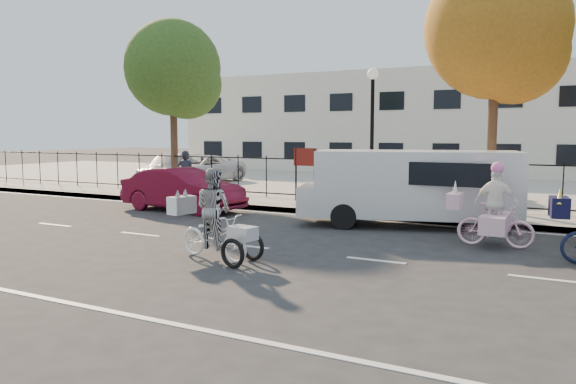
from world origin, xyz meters
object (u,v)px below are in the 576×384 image
Objects in this scene: unicorn_bike at (494,216)px; lot_car_c at (386,177)px; zebra_trike at (214,224)px; white_van at (412,185)px; lamppost at (372,112)px; lot_car_b at (201,169)px; lot_car_a at (170,168)px; red_sedan at (183,190)px; pedestrian at (185,175)px; lot_car_d at (470,180)px.

unicorn_bike reaches higher than lot_car_c.
zebra_trike is 0.35× the size of white_van.
lamppost is 6.61m from unicorn_bike.
white_van reaches higher than lot_car_b.
lot_car_c is (-0.57, 3.33, -2.30)m from lamppost.
unicorn_bike is 0.31× the size of white_van.
lot_car_a is (-10.77, 11.69, 0.11)m from zebra_trike.
lot_car_b is (-9.81, 4.16, -2.33)m from lamppost.
unicorn_bike is 9.12m from lot_car_c.
zebra_trike is at bearing -133.77° from red_sedan.
pedestrian is (-1.14, 1.60, 0.32)m from red_sedan.
lamppost is 1.05× the size of red_sedan.
zebra_trike is 1.24× the size of pedestrian.
lot_car_d is (3.13, -0.51, 0.02)m from lot_car_c.
zebra_trike reaches higher than lot_car_b.
pedestrian is at bearing -63.05° from lot_car_a.
red_sedan is (-4.83, 5.15, -0.01)m from zebra_trike.
lot_car_a is (-4.79, 4.95, -0.20)m from pedestrian.
lot_car_a is 1.45m from lot_car_b.
lot_car_c is (-0.22, 11.48, 0.12)m from zebra_trike.
white_van reaches higher than red_sedan.
white_van is (-2.31, 1.87, 0.42)m from unicorn_bike.
lot_car_d reaches higher than lot_car_a.
lamppost reaches higher than lot_car_a.
lot_car_b is (-4.62, 7.16, 0.11)m from red_sedan.
lot_car_c is 3.17m from lot_car_d.
pedestrian is 7.46m from lot_car_c.
lot_car_a is at bearing -179.53° from lot_car_d.
white_van is 7.22m from red_sedan.
lot_car_b is (1.31, 0.61, -0.02)m from lot_car_a.
zebra_trike is at bearing -128.39° from white_van.
lot_car_d is (8.89, 4.22, -0.16)m from pedestrian.
lot_car_a is at bearing 45.24° from red_sedan.
white_van reaches higher than lot_car_d.
lamppost is 2.34× the size of unicorn_bike.
pedestrian is at bearing -48.45° from lot_car_b.
lot_car_b is 1.13× the size of lot_car_c.
lot_car_b is 9.27m from lot_car_c.
red_sedan is 1.02× the size of lot_car_c.
white_van is at bearing -92.49° from lot_car_d.
white_van reaches higher than unicorn_bike.
white_van is at bearing 138.37° from pedestrian.
zebra_trike is 9.02m from pedestrian.
lamppost is 6.47m from red_sedan.
pedestrian is (-6.33, -1.40, -2.11)m from lamppost.
white_van is at bearing 50.75° from unicorn_bike.
unicorn_bike is 0.41× the size of lot_car_b.
unicorn_bike is 7.40m from lot_car_d.
lamppost reaches higher than white_van.
lot_car_a is 10.55m from lot_car_c.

